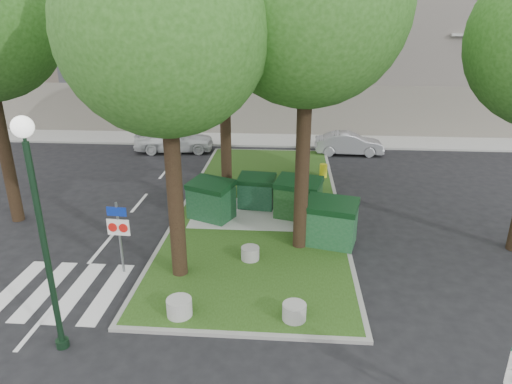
# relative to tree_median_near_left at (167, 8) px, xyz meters

# --- Properties ---
(ground) EXTENTS (120.00, 120.00, 0.00)m
(ground) POSITION_rel_tree_median_near_left_xyz_m (1.41, -2.56, -7.32)
(ground) COLOR black
(ground) RESTS_ON ground
(median_island) EXTENTS (6.00, 16.00, 0.12)m
(median_island) POSITION_rel_tree_median_near_left_xyz_m (1.91, 5.44, -7.26)
(median_island) COLOR #234112
(median_island) RESTS_ON ground
(median_kerb) EXTENTS (6.30, 16.30, 0.10)m
(median_kerb) POSITION_rel_tree_median_near_left_xyz_m (1.91, 5.44, -7.27)
(median_kerb) COLOR gray
(median_kerb) RESTS_ON ground
(building_sidewalk) EXTENTS (42.00, 3.00, 0.12)m
(building_sidewalk) POSITION_rel_tree_median_near_left_xyz_m (1.41, 15.94, -7.26)
(building_sidewalk) COLOR #999993
(building_sidewalk) RESTS_ON ground
(zebra_crossing) EXTENTS (5.00, 3.00, 0.01)m
(zebra_crossing) POSITION_rel_tree_median_near_left_xyz_m (-2.34, -1.06, -7.31)
(zebra_crossing) COLOR silver
(zebra_crossing) RESTS_ON ground
(apartment_building) EXTENTS (41.00, 12.00, 16.00)m
(apartment_building) POSITION_rel_tree_median_near_left_xyz_m (1.41, 23.44, 0.68)
(apartment_building) COLOR #C5B894
(apartment_building) RESTS_ON ground
(tree_median_near_left) EXTENTS (5.20, 5.20, 10.53)m
(tree_median_near_left) POSITION_rel_tree_median_near_left_xyz_m (0.00, 0.00, 0.00)
(tree_median_near_left) COLOR black
(tree_median_near_left) RESTS_ON ground
(tree_median_mid) EXTENTS (4.80, 4.80, 9.99)m
(tree_median_mid) POSITION_rel_tree_median_near_left_xyz_m (0.50, 6.50, -0.34)
(tree_median_mid) COLOR black
(tree_median_mid) RESTS_ON ground
(dumpster_a) EXTENTS (1.91, 1.68, 1.48)m
(dumpster_a) POSITION_rel_tree_median_near_left_xyz_m (0.17, 3.93, -6.49)
(dumpster_a) COLOR #103A1C
(dumpster_a) RESTS_ON median_island
(dumpster_b) EXTENTS (1.52, 1.16, 1.31)m
(dumpster_b) POSITION_rel_tree_median_near_left_xyz_m (1.77, 5.14, -6.57)
(dumpster_b) COLOR #113B22
(dumpster_b) RESTS_ON median_island
(dumpster_c) EXTENTS (1.90, 1.56, 1.53)m
(dumpster_c) POSITION_rel_tree_median_near_left_xyz_m (3.37, 4.29, -6.46)
(dumpster_c) COLOR #103510
(dumpster_c) RESTS_ON median_island
(dumpster_d) EXTENTS (1.90, 1.54, 1.54)m
(dumpster_d) POSITION_rel_tree_median_near_left_xyz_m (4.41, 2.18, -6.46)
(dumpster_d) COLOR #164723
(dumpster_d) RESTS_ON median_island
(bollard_left) EXTENTS (0.64, 0.64, 0.45)m
(bollard_left) POSITION_rel_tree_median_near_left_xyz_m (0.37, -2.06, -6.97)
(bollard_left) COLOR #A6A6A1
(bollard_left) RESTS_ON median_island
(bollard_right) EXTENTS (0.59, 0.59, 0.42)m
(bollard_right) POSITION_rel_tree_median_near_left_xyz_m (3.23, -2.01, -6.99)
(bollard_right) COLOR #9A9A95
(bollard_right) RESTS_ON median_island
(bollard_mid) EXTENTS (0.56, 0.56, 0.40)m
(bollard_mid) POSITION_rel_tree_median_near_left_xyz_m (1.88, 0.91, -7.00)
(bollard_mid) COLOR gray
(bollard_mid) RESTS_ON median_island
(litter_bin) EXTENTS (0.36, 0.36, 0.63)m
(litter_bin) POSITION_rel_tree_median_near_left_xyz_m (4.61, 8.95, -6.88)
(litter_bin) COLOR gold
(litter_bin) RESTS_ON median_island
(street_lamp) EXTENTS (0.43, 0.43, 5.37)m
(street_lamp) POSITION_rel_tree_median_near_left_xyz_m (-2.09, -3.29, -3.94)
(street_lamp) COLOR black
(street_lamp) RESTS_ON ground
(traffic_sign_pole) EXTENTS (0.67, 0.08, 2.24)m
(traffic_sign_pole) POSITION_rel_tree_median_near_left_xyz_m (-1.84, 0.07, -5.88)
(traffic_sign_pole) COLOR slate
(traffic_sign_pole) RESTS_ON ground
(car_white) EXTENTS (4.54, 2.23, 1.49)m
(car_white) POSITION_rel_tree_median_near_left_xyz_m (-3.50, 13.15, -6.57)
(car_white) COLOR silver
(car_white) RESTS_ON ground
(car_silver) EXTENTS (3.71, 1.31, 1.22)m
(car_silver) POSITION_rel_tree_median_near_left_xyz_m (6.28, 13.34, -6.71)
(car_silver) COLOR #A1A2A8
(car_silver) RESTS_ON ground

